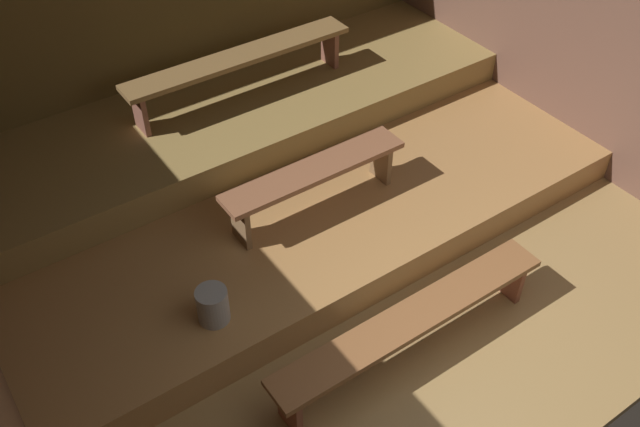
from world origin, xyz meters
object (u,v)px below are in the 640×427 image
Objects in this scene: bench_floor_center at (412,322)px; bench_lower_center at (314,176)px; bench_middle_center at (240,61)px; pail_lower at (213,305)px.

bench_lower_center reaches higher than bench_floor_center.
bench_floor_center is 3.07m from bench_middle_center.
bench_middle_center is 8.11× the size of pail_lower.
bench_floor_center is at bearing -38.31° from pail_lower.
bench_lower_center is at bearing 83.63° from bench_floor_center.
pail_lower is at bearing 141.69° from bench_floor_center.
bench_floor_center is 1.01× the size of bench_middle_center.
bench_lower_center is 1.54m from bench_middle_center.
pail_lower is (-1.30, -0.59, -0.21)m from bench_lower_center.
bench_lower_center reaches higher than pail_lower.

